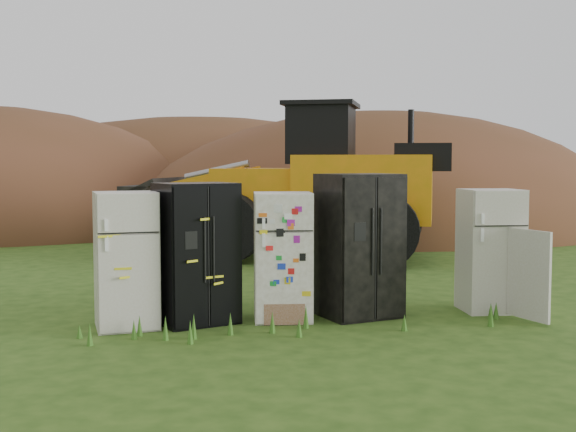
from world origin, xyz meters
name	(u,v)px	position (x,y,z in m)	size (l,w,h in m)	color
ground	(322,317)	(0.00, 0.00, 0.00)	(120.00, 120.00, 0.00)	#264312
fridge_leftmost	(126,260)	(-2.47, -0.04, 0.83)	(0.73, 0.70, 1.65)	beige
fridge_black_side	(196,253)	(-1.62, 0.04, 0.88)	(0.92, 0.72, 1.76)	black
fridge_sticker	(283,256)	(-0.52, 0.00, 0.81)	(0.73, 0.67, 1.63)	white
fridge_dark_mid	(359,245)	(0.49, 0.00, 0.93)	(0.95, 0.78, 1.86)	black
fridge_open_door	(490,250)	(2.33, -0.02, 0.82)	(0.75, 0.69, 1.65)	beige
wheel_loader	(283,181)	(0.68, 5.95, 1.62)	(6.71, 2.72, 3.25)	orange
dirt_mound_right	(383,229)	(4.90, 11.69, 0.00)	(15.21, 11.16, 7.11)	#482E17
dirt_mound_back	(202,217)	(-0.03, 17.68, 0.00)	(19.14, 12.76, 7.36)	#482E17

